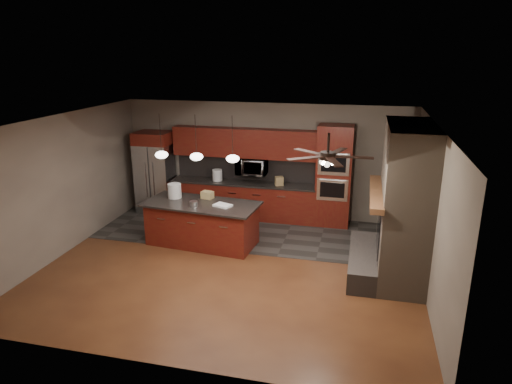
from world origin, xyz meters
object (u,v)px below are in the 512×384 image
(microwave, at_px, (252,166))
(counter_box, at_px, (279,181))
(refrigerator, at_px, (156,172))
(paint_tray, at_px, (223,205))
(white_bucket, at_px, (175,191))
(oven_tower, at_px, (334,176))
(counter_bucket, at_px, (217,175))
(paint_can, at_px, (194,204))
(cardboard_box, at_px, (207,195))
(kitchen_island, at_px, (202,223))

(microwave, relative_size, counter_box, 3.53)
(microwave, distance_m, refrigerator, 2.50)
(paint_tray, height_order, counter_box, counter_box)
(white_bucket, distance_m, counter_box, 2.54)
(oven_tower, height_order, white_bucket, oven_tower)
(paint_tray, height_order, counter_bucket, counter_bucket)
(paint_can, height_order, counter_bucket, counter_bucket)
(oven_tower, bearing_deg, counter_box, -178.09)
(microwave, distance_m, cardboard_box, 1.66)
(kitchen_island, xyz_separation_m, white_bucket, (-0.68, 0.21, 0.61))
(oven_tower, relative_size, white_bucket, 7.63)
(oven_tower, height_order, cardboard_box, oven_tower)
(kitchen_island, distance_m, counter_box, 2.27)
(microwave, height_order, cardboard_box, microwave)
(cardboard_box, bearing_deg, kitchen_island, -80.06)
(white_bucket, relative_size, paint_tray, 0.89)
(oven_tower, distance_m, kitchen_island, 3.25)
(oven_tower, height_order, counter_box, oven_tower)
(microwave, bearing_deg, paint_tray, -94.11)
(white_bucket, height_order, paint_can, white_bucket)
(microwave, height_order, paint_tray, microwave)
(paint_tray, bearing_deg, cardboard_box, 158.97)
(white_bucket, distance_m, counter_bucket, 1.65)
(cardboard_box, height_order, counter_bucket, counter_bucket)
(microwave, xyz_separation_m, counter_bucket, (-0.86, -0.05, -0.26))
(paint_can, bearing_deg, kitchen_island, 71.92)
(paint_can, relative_size, paint_tray, 0.48)
(cardboard_box, bearing_deg, white_bucket, -156.93)
(oven_tower, distance_m, microwave, 1.98)
(kitchen_island, bearing_deg, counter_bucket, 102.96)
(refrigerator, xyz_separation_m, counter_box, (3.18, 0.03, -0.03))
(paint_can, bearing_deg, paint_tray, 15.04)
(refrigerator, xyz_separation_m, kitchen_island, (1.85, -1.72, -0.57))
(refrigerator, height_order, paint_can, refrigerator)
(oven_tower, xyz_separation_m, counter_box, (-1.28, -0.04, -0.19))
(paint_tray, bearing_deg, microwave, 106.38)
(refrigerator, xyz_separation_m, cardboard_box, (1.86, -1.39, -0.03))
(refrigerator, distance_m, kitchen_island, 2.59)
(oven_tower, bearing_deg, cardboard_box, -150.60)
(cardboard_box, xyz_separation_m, counter_bucket, (-0.25, 1.47, 0.04))
(microwave, relative_size, kitchen_island, 0.29)
(white_bucket, distance_m, cardboard_box, 0.72)
(oven_tower, distance_m, counter_bucket, 2.84)
(kitchen_island, bearing_deg, counter_box, 58.48)
(refrigerator, bearing_deg, cardboard_box, -36.61)
(refrigerator, bearing_deg, counter_bucket, 2.88)
(kitchen_island, relative_size, cardboard_box, 10.25)
(counter_bucket, bearing_deg, paint_can, -85.71)
(kitchen_island, distance_m, counter_bucket, 1.91)
(refrigerator, relative_size, kitchen_island, 0.83)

